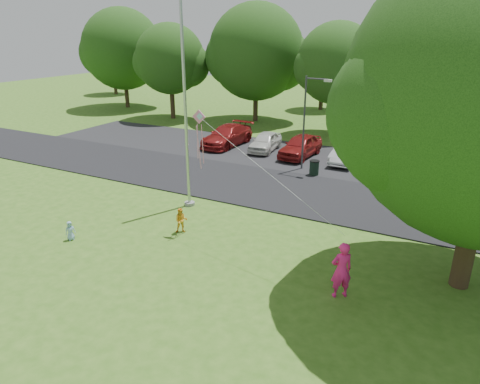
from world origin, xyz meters
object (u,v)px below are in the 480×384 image
at_px(child_blue, 70,231).
at_px(kite, 203,130).
at_px(street_lamp, 308,115).
at_px(child_yellow, 181,220).
at_px(flagpole, 186,121).
at_px(trash_can, 314,168).
at_px(woman, 341,270).

distance_m(child_blue, kite, 6.76).
xyz_separation_m(child_blue, kite, (4.34, 3.39, 3.91)).
height_order(street_lamp, child_yellow, street_lamp).
relative_size(flagpole, trash_can, 10.86).
xyz_separation_m(trash_can, child_blue, (-6.19, -12.46, -0.06)).
bearing_deg(woman, trash_can, -106.11).
bearing_deg(street_lamp, child_blue, -107.56).
bearing_deg(woman, flagpole, -64.16).
distance_m(trash_can, kite, 10.03).
bearing_deg(flagpole, child_yellow, -62.57).
bearing_deg(child_blue, street_lamp, 7.11).
bearing_deg(flagpole, street_lamp, 68.68).
relative_size(child_yellow, child_blue, 1.35).
height_order(child_yellow, child_blue, child_yellow).
relative_size(woman, kite, 0.28).
bearing_deg(flagpole, child_blue, -112.82).
distance_m(trash_can, child_blue, 13.92).
distance_m(flagpole, child_yellow, 4.70).
relative_size(flagpole, child_yellow, 9.16).
bearing_deg(child_blue, child_yellow, -24.73).
xyz_separation_m(flagpole, kite, (2.11, -1.92, 0.15)).
xyz_separation_m(trash_can, child_yellow, (-2.58, -9.81, 0.08)).
height_order(woman, child_yellow, woman).
height_order(street_lamp, woman, street_lamp).
distance_m(flagpole, trash_can, 8.97).
relative_size(flagpole, kite, 1.44).
height_order(street_lamp, trash_can, street_lamp).
bearing_deg(trash_can, street_lamp, 135.30).
bearing_deg(trash_can, kite, -101.52).
bearing_deg(street_lamp, trash_can, -40.34).
distance_m(trash_can, woman, 12.22).
distance_m(woman, kite, 7.60).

